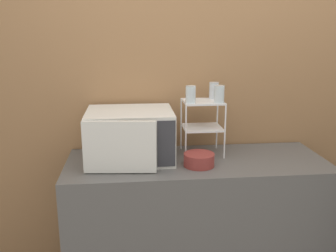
{
  "coord_description": "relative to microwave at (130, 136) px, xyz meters",
  "views": [
    {
      "loc": [
        -0.41,
        -1.86,
        1.7
      ],
      "look_at": [
        -0.18,
        0.33,
        1.13
      ],
      "focal_mm": 40.0,
      "sensor_mm": 36.0,
      "label": 1
    }
  ],
  "objects": [
    {
      "name": "counter",
      "position": [
        0.41,
        -0.06,
        -0.61
      ],
      "size": [
        1.61,
        0.6,
        0.91
      ],
      "color": "#595654",
      "rests_on": "ground_plane"
    },
    {
      "name": "wall_back",
      "position": [
        0.41,
        0.28,
        0.23
      ],
      "size": [
        8.0,
        0.06,
        2.6
      ],
      "color": "#9E7047",
      "rests_on": "ground_plane"
    },
    {
      "name": "glass_front_right",
      "position": [
        0.55,
        -0.0,
        0.25
      ],
      "size": [
        0.06,
        0.06,
        0.11
      ],
      "color": "silver",
      "rests_on": "dish_rack"
    },
    {
      "name": "bowl",
      "position": [
        0.41,
        -0.15,
        -0.12
      ],
      "size": [
        0.18,
        0.18,
        0.08
      ],
      "color": "maroon",
      "rests_on": "counter"
    },
    {
      "name": "dish_rack",
      "position": [
        0.46,
        0.07,
        0.1
      ],
      "size": [
        0.25,
        0.22,
        0.35
      ],
      "color": "white",
      "rests_on": "counter"
    },
    {
      "name": "glass_front_left",
      "position": [
        0.38,
        0.0,
        0.25
      ],
      "size": [
        0.06,
        0.06,
        0.11
      ],
      "color": "silver",
      "rests_on": "dish_rack"
    },
    {
      "name": "glass_back_right",
      "position": [
        0.55,
        0.14,
        0.25
      ],
      "size": [
        0.06,
        0.06,
        0.11
      ],
      "color": "silver",
      "rests_on": "dish_rack"
    },
    {
      "name": "microwave",
      "position": [
        0.0,
        0.0,
        0.0
      ],
      "size": [
        0.53,
        0.48,
        0.31
      ],
      "color": "silver",
      "rests_on": "counter"
    }
  ]
}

